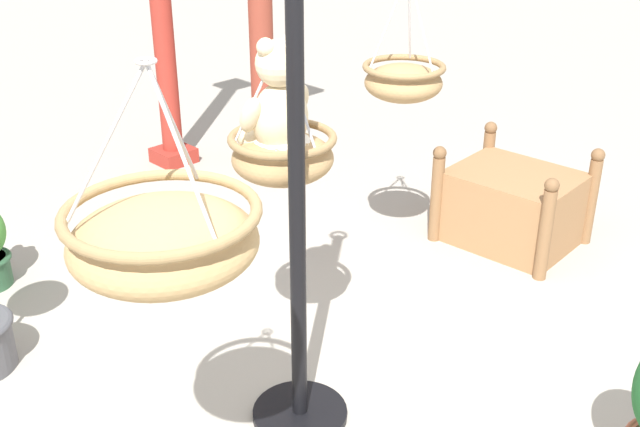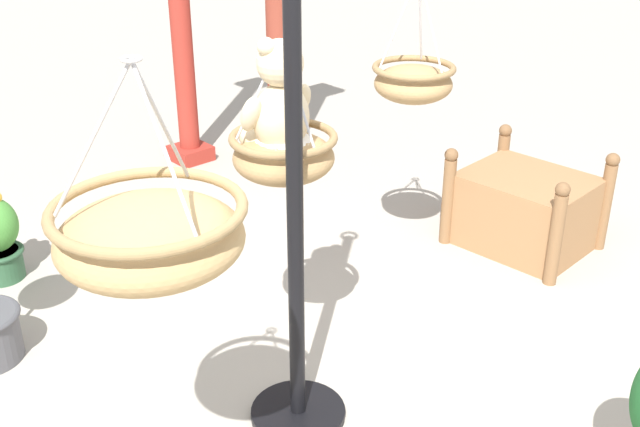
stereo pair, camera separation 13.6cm
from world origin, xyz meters
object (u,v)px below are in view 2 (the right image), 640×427
at_px(hanging_basket_right_low, 413,81).
at_px(teddy_bear, 279,103).
at_px(hanging_basket_left_high, 150,235).
at_px(display_pole_central, 296,284).
at_px(wooden_planter_box, 525,208).
at_px(hanging_basket_with_teddy, 284,154).
at_px(greenhouse_pillar_right, 278,7).

bearing_deg(hanging_basket_right_low, teddy_bear, -164.87).
relative_size(teddy_bear, hanging_basket_left_high, 0.77).
distance_m(teddy_bear, hanging_basket_right_low, 1.30).
distance_m(display_pole_central, wooden_planter_box, 2.27).
bearing_deg(display_pole_central, hanging_basket_left_high, -159.45).
bearing_deg(hanging_basket_left_high, teddy_bear, 30.83).
distance_m(hanging_basket_with_teddy, hanging_basket_right_low, 1.29).
bearing_deg(hanging_basket_right_low, wooden_planter_box, -20.38).
bearing_deg(wooden_planter_box, greenhouse_pillar_right, 96.86).
height_order(hanging_basket_left_high, greenhouse_pillar_right, greenhouse_pillar_right).
bearing_deg(hanging_basket_left_high, greenhouse_pillar_right, 45.25).
distance_m(hanging_basket_with_teddy, teddy_bear, 0.23).
xyz_separation_m(display_pole_central, hanging_basket_with_teddy, (0.15, 0.25, 0.49)).
height_order(greenhouse_pillar_right, wooden_planter_box, greenhouse_pillar_right).
height_order(hanging_basket_right_low, greenhouse_pillar_right, greenhouse_pillar_right).
height_order(hanging_basket_with_teddy, hanging_basket_left_high, hanging_basket_left_high).
relative_size(display_pole_central, hanging_basket_left_high, 3.51).
bearing_deg(greenhouse_pillar_right, hanging_basket_with_teddy, -128.72).
bearing_deg(teddy_bear, hanging_basket_left_high, -149.17).
relative_size(hanging_basket_left_high, wooden_planter_box, 0.74).
bearing_deg(wooden_planter_box, hanging_basket_right_low, 159.62).
bearing_deg(hanging_basket_left_high, hanging_basket_with_teddy, 29.79).
height_order(display_pole_central, teddy_bear, display_pole_central).
bearing_deg(teddy_bear, hanging_basket_with_teddy, -90.00).
xyz_separation_m(display_pole_central, wooden_planter_box, (2.21, 0.31, -0.45)).
height_order(hanging_basket_right_low, wooden_planter_box, hanging_basket_right_low).
relative_size(hanging_basket_with_teddy, teddy_bear, 1.20).
xyz_separation_m(hanging_basket_with_teddy, hanging_basket_right_low, (1.24, 0.36, 0.01)).
height_order(display_pole_central, hanging_basket_left_high, display_pole_central).
bearing_deg(greenhouse_pillar_right, teddy_bear, -129.02).
bearing_deg(wooden_planter_box, display_pole_central, -172.11).
xyz_separation_m(hanging_basket_with_teddy, wooden_planter_box, (2.06, 0.06, -0.93)).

